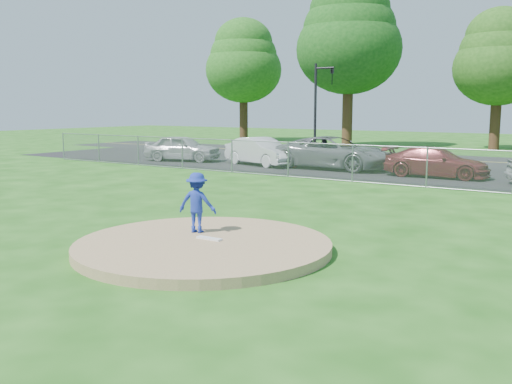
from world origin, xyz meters
TOP-DOWN VIEW (x-y plane):
  - ground at (0.00, 10.00)m, footprint 120.00×120.00m
  - pitchers_mound at (0.00, 0.00)m, footprint 5.40×5.40m
  - pitching_rubber at (0.00, 0.20)m, footprint 0.60×0.15m
  - chain_link_fence at (0.00, 12.00)m, footprint 40.00×0.06m
  - parking_lot at (0.00, 16.50)m, footprint 50.00×8.00m
  - street at (0.00, 24.00)m, footprint 60.00×7.00m
  - tree_far_left at (-22.00, 33.00)m, footprint 6.72×6.72m
  - tree_left at (-11.00, 31.00)m, footprint 7.84×7.84m
  - tree_center at (-1.00, 34.00)m, footprint 6.16×6.16m
  - traffic_signal_left at (-8.76, 22.00)m, footprint 1.28×0.20m
  - pitcher at (-0.67, 0.62)m, footprint 0.98×0.74m
  - traffic_cone at (-6.84, 15.47)m, footprint 0.31×0.31m
  - parked_car_silver at (-13.64, 15.05)m, footprint 4.56×2.79m
  - parked_car_white at (-8.69, 15.51)m, footprint 4.60×2.69m
  - parked_car_gray at (-4.79, 15.99)m, footprint 5.69×2.67m
  - parked_car_darkred at (0.34, 15.45)m, footprint 4.48×1.95m

SIDE VIEW (x-z plane):
  - ground at x=0.00m, z-range 0.00..0.00m
  - street at x=0.00m, z-range 0.00..0.01m
  - parking_lot at x=0.00m, z-range 0.00..0.01m
  - pitchers_mound at x=0.00m, z-range 0.00..0.20m
  - pitching_rubber at x=0.00m, z-range 0.20..0.24m
  - traffic_cone at x=-6.84m, z-range 0.01..0.61m
  - parked_car_darkred at x=0.34m, z-range 0.01..1.29m
  - parked_car_white at x=-8.69m, z-range 0.01..1.44m
  - parked_car_silver at x=-13.64m, z-range 0.01..1.46m
  - chain_link_fence at x=0.00m, z-range 0.00..1.50m
  - parked_car_gray at x=-4.79m, z-range 0.01..1.58m
  - pitcher at x=-0.67m, z-range 0.20..1.55m
  - traffic_signal_left at x=-8.76m, z-range 0.56..6.16m
  - tree_center at x=-1.00m, z-range 1.55..11.39m
  - tree_far_left at x=-22.00m, z-range 1.69..12.43m
  - tree_left at x=-11.00m, z-range 1.98..14.51m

